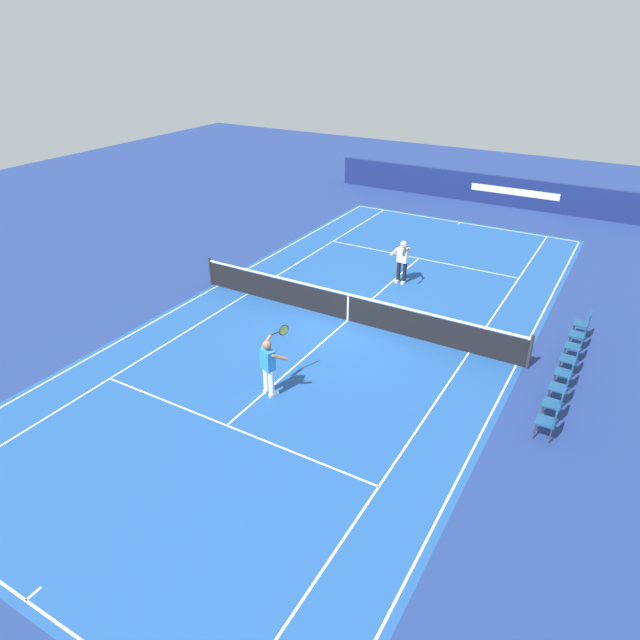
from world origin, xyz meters
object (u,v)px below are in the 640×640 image
Objects in this scene: spectator_chair_6 at (556,403)px; spectator_chair_2 at (576,345)px; spectator_chair_0 at (585,323)px; spectator_chair_1 at (581,334)px; tennis_player_far at (402,260)px; spectator_chair_5 at (562,387)px; spectator_chair_3 at (572,358)px; tennis_player_near at (269,364)px; spectator_chair_7 at (550,420)px; spectator_chair_4 at (567,372)px; tennis_ball at (393,308)px; tennis_net at (348,307)px.

spectator_chair_2 is at bearing 180.00° from spectator_chair_6.
spectator_chair_0 is 0.80m from spectator_chair_1.
tennis_player_far reaches higher than spectator_chair_5.
spectator_chair_3 is 1.00× the size of spectator_chair_6.
spectator_chair_0 is at bearing 137.87° from tennis_player_near.
tennis_player_far is at bearing -131.80° from spectator_chair_6.
spectator_chair_7 is (4.80, 0.00, 0.00)m from spectator_chair_1.
spectator_chair_4 is at bearing 180.00° from spectator_chair_5.
tennis_player_far reaches higher than spectator_chair_7.
tennis_player_far is 1.93× the size of spectator_chair_3.
spectator_chair_4 is at bearing 0.00° from spectator_chair_3.
spectator_chair_5 is (3.20, 0.00, 0.00)m from spectator_chair_1.
tennis_ball is 0.08× the size of spectator_chair_0.
tennis_net reaches higher than spectator_chair_7.
tennis_player_near is at bearing -74.82° from spectator_chair_7.
spectator_chair_7 is (6.67, 6.56, -0.41)m from tennis_player_far.
spectator_chair_2 is 0.80m from spectator_chair_3.
spectator_chair_4 is at bearing 0.00° from spectator_chair_2.
tennis_player_far is 8.30m from spectator_chair_5.
tennis_net is at bearing -31.60° from tennis_ball.
spectator_chair_1 and spectator_chair_5 have the same top height.
spectator_chair_7 is at bearing 52.87° from tennis_ball.
tennis_ball is 5.96m from spectator_chair_2.
spectator_chair_0 and spectator_chair_2 have the same top height.
tennis_net is at bearing -94.42° from spectator_chair_4.
spectator_chair_2 is 1.00× the size of spectator_chair_6.
spectator_chair_1 is 0.80m from spectator_chair_2.
spectator_chair_4 is (-4.22, 6.72, -0.41)m from tennis_player_near.
spectator_chair_5 is (4.00, 0.00, 0.00)m from spectator_chair_0.
tennis_net reaches higher than tennis_ball.
spectator_chair_7 is at bearing 0.00° from spectator_chair_4.
tennis_ball is (-1.55, 0.95, -0.46)m from tennis_net.
spectator_chair_4 is (2.40, 0.00, 0.00)m from spectator_chair_1.
spectator_chair_6 reaches higher than tennis_ball.
spectator_chair_0 is at bearing 180.00° from spectator_chair_4.
tennis_net reaches higher than spectator_chair_5.
tennis_player_far reaches higher than spectator_chair_2.
tennis_player_near reaches higher than spectator_chair_6.
tennis_player_near is at bearing -62.99° from spectator_chair_5.
spectator_chair_4 is at bearing 70.62° from tennis_ball.
tennis_net is at bearing -100.96° from spectator_chair_5.
spectator_chair_6 is (4.00, 0.00, 0.00)m from spectator_chair_1.
tennis_ball is at bearing -127.13° from spectator_chair_7.
spectator_chair_3 is (2.40, 0.00, 0.00)m from spectator_chair_0.
tennis_net is at bearing -178.04° from tennis_player_near.
spectator_chair_1 and spectator_chair_6 have the same top height.
spectator_chair_5 is at bearing 0.00° from spectator_chair_2.
spectator_chair_7 is at bearing 105.18° from tennis_player_near.
spectator_chair_3 and spectator_chair_5 have the same top height.
tennis_player_near is 8.40m from spectator_chair_3.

